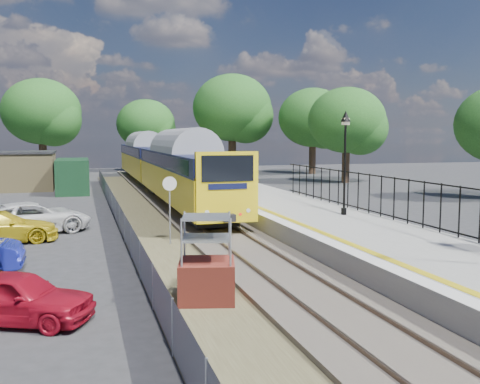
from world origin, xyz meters
name	(u,v)px	position (x,y,z in m)	size (l,w,h in m)	color
ground	(280,277)	(0.00, 0.00, 0.00)	(120.00, 120.00, 0.00)	#2D2D30
track_bed	(199,226)	(-0.47, 9.67, 0.09)	(5.90, 80.00, 0.29)	#473F38
platform	(303,219)	(4.20, 8.00, 0.45)	(5.00, 70.00, 0.90)	gray
platform_edge	(262,211)	(2.14, 8.00, 0.90)	(0.90, 70.00, 0.01)	silver
victorian_lamp_north	(345,138)	(5.30, 6.00, 4.30)	(0.44, 0.44, 4.60)	black
palisade_fence	(420,203)	(6.55, 2.24, 1.84)	(0.12, 26.00, 2.00)	black
wire_fence	(117,212)	(-4.20, 12.00, 0.60)	(0.06, 52.00, 1.20)	#999EA3
outbuilding	(16,172)	(-10.91, 31.21, 1.52)	(10.80, 10.10, 3.12)	#9D8A58
tree_line	(151,115)	(1.40, 42.00, 6.61)	(56.80, 43.80, 11.88)	#332319
train	(159,162)	(0.00, 26.69, 2.34)	(2.82, 40.83, 3.51)	yellow
brick_plinth	(207,261)	(-2.76, -1.78, 1.12)	(1.76, 1.76, 2.34)	maroon
speed_sign	(170,199)	(-2.50, 5.82, 1.89)	(0.56, 0.12, 2.78)	#999EA3
car_red	(15,297)	(-7.42, -2.04, 0.62)	(1.47, 3.66, 1.25)	#B11025
car_yellow	(0,227)	(-9.14, 8.37, 0.67)	(1.86, 4.58, 1.33)	gold
car_white	(32,218)	(-8.03, 10.29, 0.71)	(2.37, 5.13, 1.43)	silver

